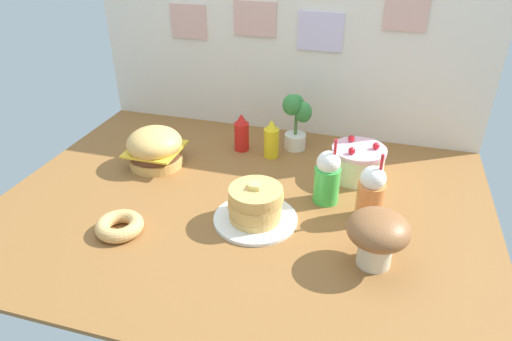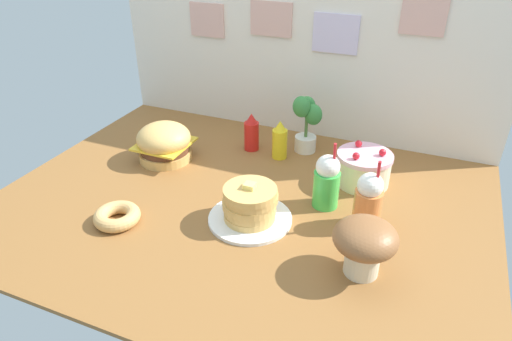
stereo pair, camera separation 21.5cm
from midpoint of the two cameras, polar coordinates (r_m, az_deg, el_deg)
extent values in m
cube|color=brown|center=(2.18, -4.53, -4.33)|extent=(2.31, 1.74, 0.02)
cube|color=silver|center=(2.71, 1.49, 15.75)|extent=(2.31, 0.03, 1.10)
cube|color=#D8A599|center=(2.88, -10.72, 17.86)|extent=(0.22, 0.01, 0.20)
cube|color=#D8A599|center=(2.72, -2.53, 18.45)|extent=(0.25, 0.01, 0.19)
cube|color=silver|center=(2.63, 5.66, 16.92)|extent=(0.25, 0.01, 0.21)
cube|color=#D8A599|center=(2.56, 15.97, 18.59)|extent=(0.22, 0.01, 0.20)
cylinder|color=#DBA859|center=(2.56, -14.74, 1.20)|extent=(0.29, 0.29, 0.05)
cylinder|color=#59331E|center=(2.54, -14.87, 2.07)|extent=(0.27, 0.27, 0.04)
cube|color=yellow|center=(2.53, -14.94, 2.57)|extent=(0.27, 0.27, 0.01)
ellipsoid|color=#E5B260|center=(2.51, -15.05, 3.27)|extent=(0.29, 0.29, 0.17)
cylinder|color=white|center=(2.05, -3.09, -6.17)|extent=(0.38, 0.38, 0.02)
cylinder|color=#E0AD5B|center=(2.04, -3.16, -5.69)|extent=(0.23, 0.23, 0.03)
cylinder|color=#E0AD5B|center=(2.02, -3.12, -4.95)|extent=(0.23, 0.23, 0.03)
cylinder|color=#E0AD5B|center=(2.00, -3.28, -4.26)|extent=(0.24, 0.24, 0.03)
cylinder|color=#E0AD5B|center=(1.99, -3.05, -3.43)|extent=(0.24, 0.24, 0.03)
cylinder|color=#E0AD5B|center=(1.96, -3.17, -2.78)|extent=(0.24, 0.24, 0.03)
cube|color=#F7E072|center=(1.95, -3.23, -2.04)|extent=(0.05, 0.05, 0.02)
cylinder|color=beige|center=(2.38, 10.09, 0.69)|extent=(0.27, 0.27, 0.14)
cylinder|color=#F2B2C6|center=(2.34, 10.27, 2.46)|extent=(0.28, 0.28, 0.02)
sphere|color=red|center=(2.33, 12.30, 2.97)|extent=(0.04, 0.04, 0.04)
sphere|color=red|center=(2.38, 9.36, 3.92)|extent=(0.04, 0.04, 0.04)
sphere|color=red|center=(2.26, 9.29, 2.40)|extent=(0.04, 0.04, 0.04)
cylinder|color=red|center=(2.61, -4.18, 4.22)|extent=(0.08, 0.08, 0.17)
cone|color=red|center=(2.56, -4.27, 6.45)|extent=(0.07, 0.07, 0.06)
cylinder|color=yellow|center=(2.53, -0.50, 3.43)|extent=(0.08, 0.08, 0.17)
cone|color=yellow|center=(2.48, -0.51, 5.71)|extent=(0.07, 0.07, 0.06)
cylinder|color=green|center=(2.15, 6.02, -1.87)|extent=(0.12, 0.12, 0.18)
sphere|color=white|center=(2.09, 6.19, 0.91)|extent=(0.11, 0.11, 0.11)
cylinder|color=red|center=(2.07, 6.91, 1.69)|extent=(0.01, 0.03, 0.18)
cylinder|color=orange|center=(2.06, 11.20, -3.91)|extent=(0.12, 0.12, 0.18)
sphere|color=white|center=(2.00, 11.54, -1.07)|extent=(0.11, 0.11, 0.11)
cylinder|color=red|center=(1.98, 12.35, -0.27)|extent=(0.01, 0.03, 0.18)
torus|color=tan|center=(2.09, -19.62, -6.66)|extent=(0.21, 0.21, 0.06)
torus|color=#8CCC8C|center=(2.09, -19.64, -6.56)|extent=(0.20, 0.20, 0.05)
cylinder|color=white|center=(2.64, 2.60, 3.63)|extent=(0.12, 0.12, 0.09)
cylinder|color=#4C7238|center=(2.59, 2.66, 6.05)|extent=(0.02, 0.02, 0.16)
ellipsoid|color=#38843D|center=(2.55, 3.50, 7.26)|extent=(0.10, 0.07, 0.12)
ellipsoid|color=#38843D|center=(2.59, 2.62, 8.20)|extent=(0.10, 0.07, 0.12)
ellipsoid|color=#38843D|center=(2.52, 2.00, 8.16)|extent=(0.10, 0.07, 0.12)
cylinder|color=beige|center=(1.83, 11.38, -10.11)|extent=(0.13, 0.13, 0.11)
ellipsoid|color=brown|center=(1.77, 11.74, -7.37)|extent=(0.24, 0.24, 0.13)
camera|label=1|loc=(0.11, -92.86, -1.67)|focal=31.90mm
camera|label=2|loc=(0.11, 87.14, 1.67)|focal=31.90mm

